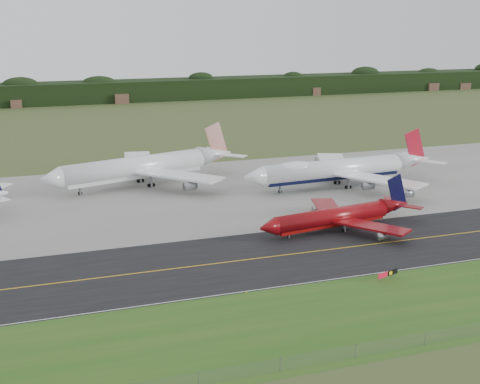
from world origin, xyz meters
name	(u,v)px	position (x,y,z in m)	size (l,w,h in m)	color
ground	(322,244)	(0.00, 0.00, 0.00)	(600.00, 600.00, 0.00)	#455427
grass_verge	(411,306)	(0.00, -35.00, 0.01)	(400.00, 30.00, 0.01)	#255418
taxiway	(330,249)	(0.00, -4.00, 0.01)	(400.00, 32.00, 0.02)	black
apron	(245,189)	(0.00, 51.00, 0.01)	(400.00, 78.00, 0.01)	gray
taxiway_centreline	(330,249)	(0.00, -4.00, 0.03)	(400.00, 0.40, 0.00)	#C79412
taxiway_edge_line	(366,275)	(0.00, -19.50, 0.03)	(400.00, 0.25, 0.00)	silver
perimeter_fence	(458,333)	(0.00, -48.00, 1.10)	(320.00, 0.10, 320.00)	slate
horizon_treeline	(120,92)	(0.00, 273.76, 5.47)	(700.00, 25.00, 12.00)	black
jet_ba_747	(339,169)	(27.20, 44.89, 5.37)	(62.83, 51.93, 15.79)	white
jet_red_737	(339,216)	(8.33, 8.32, 3.18)	(42.52, 34.30, 11.50)	maroon
jet_star_tail	(144,167)	(-26.52, 66.10, 5.54)	(61.91, 50.59, 16.61)	white
taxiway_sign	(388,274)	(2.53, -23.13, 1.23)	(5.07, 1.71, 1.75)	slate
edge_marker_left	(246,292)	(-25.29, -20.50, 0.25)	(0.16, 0.16, 0.50)	yellow
edge_marker_center	(386,273)	(3.67, -20.50, 0.25)	(0.16, 0.16, 0.50)	yellow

